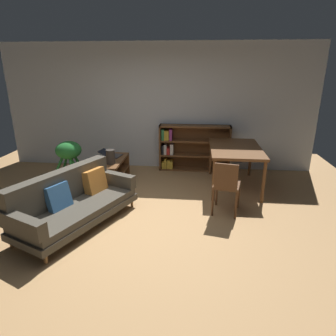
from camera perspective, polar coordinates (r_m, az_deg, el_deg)
ground_plane at (r=4.47m, az=-6.66°, el=-10.52°), size 8.16×8.16×0.00m
back_wall_panel at (r=6.61m, az=-2.13°, el=11.64°), size 6.80×0.10×2.70m
fabric_couch at (r=4.50m, az=-17.84°, el=-6.06°), size 1.45×2.01×0.78m
media_console at (r=5.83m, az=-10.60°, el=-0.81°), size 0.42×1.04×0.51m
open_laptop at (r=5.98m, az=-10.92°, el=2.55°), size 0.46×0.35×0.11m
desk_speaker at (r=5.47m, az=-11.04°, el=2.14°), size 0.16×0.16×0.26m
potted_floor_plant at (r=6.06m, az=-18.58°, el=2.31°), size 0.52×0.58×0.84m
dining_table at (r=5.62m, az=12.90°, el=3.22°), size 0.92×1.45×0.79m
dining_chair_near at (r=4.59m, az=11.23°, el=-3.13°), size 0.47×0.50×0.86m
bookshelf at (r=6.55m, az=4.26°, el=3.94°), size 1.54×0.29×1.01m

